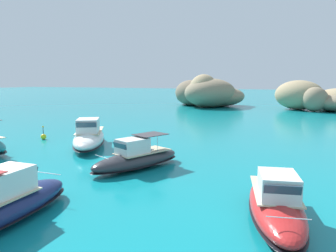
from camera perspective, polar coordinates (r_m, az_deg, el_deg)
name	(u,v)px	position (r m, az deg, el deg)	size (l,w,h in m)	color
islet_large	(207,94)	(74.85, 6.95, 5.76)	(20.23, 19.12, 7.37)	#756651
islet_small	(320,99)	(71.41, 25.49, 4.44)	(19.77, 14.45, 6.06)	#9E8966
motorboat_charcoal	(136,158)	(22.47, -5.65, -5.77)	(4.98, 7.59, 2.30)	#2D2D33
motorboat_red	(276,204)	(15.28, 18.72, -13.01)	(3.78, 7.81, 2.22)	red
motorboat_white	(89,137)	(30.52, -13.92, -1.94)	(6.86, 9.16, 2.66)	white
channel_buoy	(43,136)	(35.71, -21.35, -1.70)	(0.56, 0.56, 1.48)	yellow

